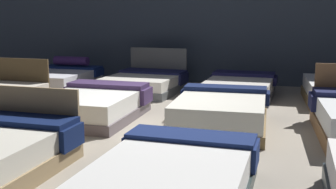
# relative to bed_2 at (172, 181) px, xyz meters

# --- Properties ---
(ground_plane) EXTENTS (18.00, 18.00, 0.02)m
(ground_plane) POSITION_rel_bed_2_xyz_m (-1.11, 2.73, -0.23)
(ground_plane) COLOR gray
(showroom_back_wall) EXTENTS (18.00, 0.06, 3.50)m
(showroom_back_wall) POSITION_rel_bed_2_xyz_m (-1.11, 7.52, 1.53)
(showroom_back_wall) COLOR #333D4C
(showroom_back_wall) RESTS_ON ground_plane
(bed_2) EXTENTS (1.54, 2.18, 0.49)m
(bed_2) POSITION_rel_bed_2_xyz_m (0.00, 0.00, 0.00)
(bed_2) COLOR #263130
(bed_2) RESTS_ON ground_plane
(bed_5) EXTENTS (1.63, 2.02, 0.55)m
(bed_5) POSITION_rel_bed_2_xyz_m (-2.24, 2.92, 0.02)
(bed_5) COLOR #584E54
(bed_5) RESTS_ON ground_plane
(bed_6) EXTENTS (1.57, 2.00, 0.58)m
(bed_6) POSITION_rel_bed_2_xyz_m (0.04, 2.88, 0.04)
(bed_6) COLOR brown
(bed_6) RESTS_ON ground_plane
(bed_8) EXTENTS (1.64, 2.14, 0.74)m
(bed_8) POSITION_rel_bed_2_xyz_m (-4.51, 5.64, 0.01)
(bed_8) COLOR #332937
(bed_8) RESTS_ON ground_plane
(bed_9) EXTENTS (1.76, 2.06, 1.00)m
(bed_9) POSITION_rel_bed_2_xyz_m (-2.21, 5.71, 0.01)
(bed_9) COLOR #4D5153
(bed_9) RESTS_ON ground_plane
(bed_10) EXTENTS (1.57, 2.01, 0.49)m
(bed_10) POSITION_rel_bed_2_xyz_m (0.06, 5.68, -0.00)
(bed_10) COLOR #4D4D53
(bed_10) RESTS_ON ground_plane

